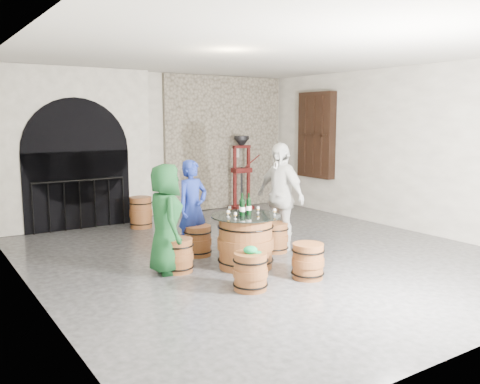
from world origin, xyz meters
TOP-DOWN VIEW (x-y plane):
  - ground at (0.00, 0.00)m, footprint 8.00×8.00m
  - wall_back at (0.00, 4.00)m, footprint 8.00×0.00m
  - wall_left at (-3.50, 0.00)m, footprint 0.00×8.00m
  - wall_right at (3.50, 0.00)m, footprint 0.00×8.00m
  - ceiling at (0.00, 0.00)m, footprint 8.00×8.00m
  - stone_facing_panel at (1.80, 3.94)m, footprint 3.20×0.12m
  - arched_opening at (-1.90, 3.74)m, footprint 3.10×0.60m
  - shuttered_window at (3.38, 2.40)m, footprint 0.23×1.10m
  - barrel_table at (-0.61, -0.55)m, footprint 1.02×1.02m
  - barrel_stool_left at (-1.55, -0.19)m, footprint 0.46×0.46m
  - barrel_stool_far at (-0.89, 0.42)m, footprint 0.46×0.46m
  - barrel_stool_right at (0.29, -0.09)m, footprint 0.46×0.46m
  - barrel_stool_near_right at (-0.18, -1.46)m, footprint 0.46×0.46m
  - barrel_stool_near_left at (-1.12, -1.41)m, footprint 0.46×0.46m
  - green_cap at (-1.11, -1.41)m, footprint 0.23×0.18m
  - person_green at (-1.70, -0.14)m, footprint 0.64×0.85m
  - person_blue at (-0.92, 0.52)m, footprint 0.62×0.47m
  - person_white at (0.45, -0.00)m, footprint 0.53×1.09m
  - wine_bottle_left at (-0.67, -0.56)m, footprint 0.08×0.08m
  - wine_bottle_center at (-0.55, -0.54)m, footprint 0.08×0.08m
  - wine_bottle_right at (-0.63, -0.47)m, footprint 0.08×0.08m
  - tasting_glass_a at (-0.89, -0.70)m, footprint 0.05×0.05m
  - tasting_glass_b at (-0.35, -0.50)m, footprint 0.05×0.05m
  - tasting_glass_c at (-0.70, -0.25)m, footprint 0.05×0.05m
  - tasting_glass_d at (-0.45, -0.41)m, footprint 0.05×0.05m
  - tasting_glass_e at (-0.25, -0.77)m, footprint 0.05×0.05m
  - tasting_glass_f at (-0.89, -0.51)m, footprint 0.05×0.05m
  - side_barrel at (-0.84, 2.89)m, footprint 0.47×0.47m
  - corking_press at (2.00, 3.48)m, footprint 0.74×0.43m
  - control_box at (2.05, 3.86)m, footprint 0.18×0.10m

SIDE VIEW (x-z plane):
  - ground at x=0.00m, z-range 0.00..0.00m
  - barrel_stool_left at x=-1.55m, z-range 0.00..0.49m
  - barrel_stool_far at x=-0.89m, z-range 0.00..0.49m
  - barrel_stool_right at x=0.29m, z-range 0.00..0.49m
  - barrel_stool_near_right at x=-0.18m, z-range 0.00..0.49m
  - barrel_stool_near_left at x=-1.12m, z-range 0.00..0.49m
  - side_barrel at x=-0.84m, z-range 0.00..0.63m
  - barrel_table at x=-0.61m, z-range 0.00..0.78m
  - green_cap at x=-1.11m, z-range 0.48..0.58m
  - person_blue at x=-0.92m, z-range 0.00..1.54m
  - person_green at x=-1.70m, z-range 0.00..1.57m
  - tasting_glass_a at x=-0.89m, z-range 0.79..0.88m
  - tasting_glass_b at x=-0.35m, z-range 0.79..0.88m
  - tasting_glass_c at x=-0.70m, z-range 0.79..0.88m
  - tasting_glass_d at x=-0.45m, z-range 0.79..0.88m
  - tasting_glass_e at x=-0.25m, z-range 0.79..0.88m
  - tasting_glass_f at x=-0.89m, z-range 0.79..0.88m
  - person_white at x=0.45m, z-range 0.00..1.80m
  - wine_bottle_left at x=-0.67m, z-range 0.75..1.08m
  - wine_bottle_center at x=-0.55m, z-range 0.75..1.08m
  - wine_bottle_right at x=-0.63m, z-range 0.75..1.08m
  - corking_press at x=2.00m, z-range 0.15..1.92m
  - control_box at x=2.05m, z-range 1.24..1.46m
  - arched_opening at x=-1.90m, z-range -0.01..3.18m
  - wall_back at x=0.00m, z-range -2.40..5.60m
  - wall_left at x=-3.50m, z-range -2.40..5.60m
  - wall_right at x=3.50m, z-range -2.40..5.60m
  - stone_facing_panel at x=1.80m, z-range 0.01..3.19m
  - shuttered_window at x=3.38m, z-range 0.80..2.80m
  - ceiling at x=0.00m, z-range 3.20..3.20m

